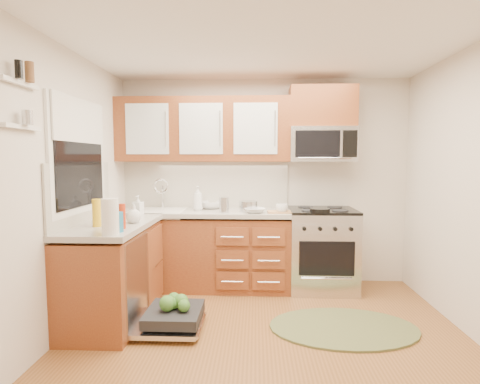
{
  "coord_description": "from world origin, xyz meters",
  "views": [
    {
      "loc": [
        -0.09,
        -2.91,
        1.53
      ],
      "look_at": [
        -0.25,
        0.85,
        1.2
      ],
      "focal_mm": 28.0,
      "sensor_mm": 36.0,
      "label": 1
    }
  ],
  "objects_px": {
    "sink": "(158,221)",
    "dishwasher": "(170,319)",
    "cutting_board": "(280,212)",
    "skillet": "(320,210)",
    "cup": "(282,208)",
    "microwave": "(322,144)",
    "paper_towel_roll": "(110,217)",
    "rug": "(343,328)",
    "bowl_b": "(211,205)",
    "bowl_a": "(255,211)",
    "range": "(322,249)",
    "upper_cabinets": "(203,130)",
    "stock_pot": "(248,206)"
  },
  "relations": [
    {
      "from": "sink",
      "to": "dishwasher",
      "type": "height_order",
      "value": "sink"
    },
    {
      "from": "sink",
      "to": "cutting_board",
      "type": "xyz_separation_m",
      "value": [
        1.43,
        -0.14,
        0.13
      ]
    },
    {
      "from": "skillet",
      "to": "cup",
      "type": "distance_m",
      "value": 0.42
    },
    {
      "from": "microwave",
      "to": "cutting_board",
      "type": "xyz_separation_m",
      "value": [
        -0.5,
        -0.27,
        -0.77
      ]
    },
    {
      "from": "paper_towel_roll",
      "to": "cup",
      "type": "distance_m",
      "value": 1.94
    },
    {
      "from": "microwave",
      "to": "skillet",
      "type": "relative_size",
      "value": 3.46
    },
    {
      "from": "rug",
      "to": "skillet",
      "type": "relative_size",
      "value": 6.08
    },
    {
      "from": "sink",
      "to": "skillet",
      "type": "relative_size",
      "value": 2.83
    },
    {
      "from": "skillet",
      "to": "bowl_b",
      "type": "xyz_separation_m",
      "value": [
        -1.25,
        0.42,
        -0.0
      ]
    },
    {
      "from": "microwave",
      "to": "paper_towel_roll",
      "type": "relative_size",
      "value": 2.6
    },
    {
      "from": "rug",
      "to": "bowl_a",
      "type": "bearing_deg",
      "value": 132.78
    },
    {
      "from": "cutting_board",
      "to": "sink",
      "type": "bearing_deg",
      "value": 174.24
    },
    {
      "from": "range",
      "to": "sink",
      "type": "relative_size",
      "value": 1.53
    },
    {
      "from": "microwave",
      "to": "cup",
      "type": "bearing_deg",
      "value": -148.88
    },
    {
      "from": "sink",
      "to": "dishwasher",
      "type": "distance_m",
      "value": 1.38
    },
    {
      "from": "upper_cabinets",
      "to": "stock_pot",
      "type": "relative_size",
      "value": 9.87
    },
    {
      "from": "microwave",
      "to": "cutting_board",
      "type": "height_order",
      "value": "microwave"
    },
    {
      "from": "bowl_a",
      "to": "upper_cabinets",
      "type": "bearing_deg",
      "value": 152.4
    },
    {
      "from": "stock_pot",
      "to": "paper_towel_roll",
      "type": "distance_m",
      "value": 1.74
    },
    {
      "from": "bowl_b",
      "to": "skillet",
      "type": "bearing_deg",
      "value": -18.64
    },
    {
      "from": "stock_pot",
      "to": "bowl_b",
      "type": "xyz_separation_m",
      "value": [
        -0.46,
        0.26,
        -0.02
      ]
    },
    {
      "from": "dishwasher",
      "to": "paper_towel_roll",
      "type": "xyz_separation_m",
      "value": [
        -0.39,
        -0.32,
        0.97
      ]
    },
    {
      "from": "sink",
      "to": "range",
      "type": "bearing_deg",
      "value": 0.3
    },
    {
      "from": "range",
      "to": "cutting_board",
      "type": "xyz_separation_m",
      "value": [
        -0.5,
        -0.15,
        0.46
      ]
    },
    {
      "from": "dishwasher",
      "to": "bowl_a",
      "type": "height_order",
      "value": "bowl_a"
    },
    {
      "from": "sink",
      "to": "paper_towel_roll",
      "type": "height_order",
      "value": "paper_towel_roll"
    },
    {
      "from": "microwave",
      "to": "skillet",
      "type": "xyz_separation_m",
      "value": [
        -0.07,
        -0.37,
        -0.73
      ]
    },
    {
      "from": "upper_cabinets",
      "to": "sink",
      "type": "height_order",
      "value": "upper_cabinets"
    },
    {
      "from": "rug",
      "to": "bowl_a",
      "type": "xyz_separation_m",
      "value": [
        -0.81,
        0.87,
        0.94
      ]
    },
    {
      "from": "microwave",
      "to": "paper_towel_roll",
      "type": "bearing_deg",
      "value": -140.87
    },
    {
      "from": "microwave",
      "to": "sink",
      "type": "relative_size",
      "value": 1.23
    },
    {
      "from": "stock_pot",
      "to": "cutting_board",
      "type": "distance_m",
      "value": 0.37
    },
    {
      "from": "cup",
      "to": "sink",
      "type": "bearing_deg",
      "value": 173.71
    },
    {
      "from": "cutting_board",
      "to": "cup",
      "type": "bearing_deg",
      "value": -37.97
    },
    {
      "from": "stock_pot",
      "to": "cup",
      "type": "relative_size",
      "value": 1.55
    },
    {
      "from": "dishwasher",
      "to": "skillet",
      "type": "xyz_separation_m",
      "value": [
        1.47,
        0.88,
        0.87
      ]
    },
    {
      "from": "rug",
      "to": "sink",
      "type": "bearing_deg",
      "value": 151.94
    },
    {
      "from": "range",
      "to": "stock_pot",
      "type": "distance_m",
      "value": 1.0
    },
    {
      "from": "sink",
      "to": "rug",
      "type": "height_order",
      "value": "sink"
    },
    {
      "from": "upper_cabinets",
      "to": "paper_towel_roll",
      "type": "distance_m",
      "value": 1.86
    },
    {
      "from": "rug",
      "to": "paper_towel_roll",
      "type": "xyz_separation_m",
      "value": [
        -1.95,
        -0.4,
        1.06
      ]
    },
    {
      "from": "upper_cabinets",
      "to": "bowl_a",
      "type": "xyz_separation_m",
      "value": [
        0.62,
        -0.32,
        -0.92
      ]
    },
    {
      "from": "range",
      "to": "microwave",
      "type": "xyz_separation_m",
      "value": [
        0.0,
        0.12,
        1.23
      ]
    },
    {
      "from": "paper_towel_roll",
      "to": "bowl_b",
      "type": "xyz_separation_m",
      "value": [
        0.61,
        1.62,
        -0.1
      ]
    },
    {
      "from": "stock_pot",
      "to": "bowl_b",
      "type": "distance_m",
      "value": 0.53
    },
    {
      "from": "stock_pot",
      "to": "cutting_board",
      "type": "xyz_separation_m",
      "value": [
        0.36,
        -0.07,
        -0.05
      ]
    },
    {
      "from": "range",
      "to": "cutting_board",
      "type": "height_order",
      "value": "range"
    },
    {
      "from": "microwave",
      "to": "cutting_board",
      "type": "bearing_deg",
      "value": -151.27
    },
    {
      "from": "stock_pot",
      "to": "cup",
      "type": "height_order",
      "value": "stock_pot"
    },
    {
      "from": "microwave",
      "to": "bowl_b",
      "type": "xyz_separation_m",
      "value": [
        -1.32,
        0.05,
        -0.73
      ]
    }
  ]
}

